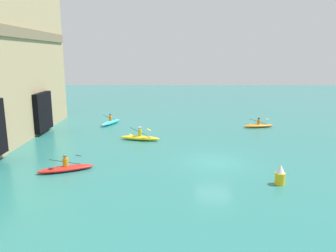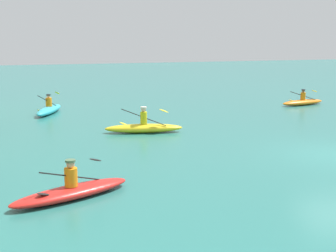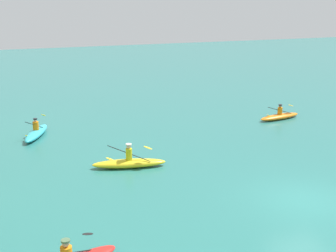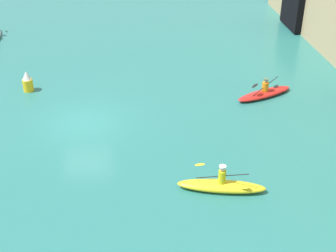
{
  "view_description": "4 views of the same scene",
  "coord_description": "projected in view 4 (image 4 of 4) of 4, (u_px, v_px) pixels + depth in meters",
  "views": [
    {
      "loc": [
        -21.93,
        3.25,
        7.38
      ],
      "look_at": [
        3.51,
        3.24,
        1.85
      ],
      "focal_mm": 35.0,
      "sensor_mm": 36.0,
      "label": 1
    },
    {
      "loc": [
        -14.19,
        11.1,
        4.38
      ],
      "look_at": [
        2.79,
        5.63,
        0.92
      ],
      "focal_mm": 50.0,
      "sensor_mm": 36.0,
      "label": 2
    },
    {
      "loc": [
        -14.5,
        11.3,
        8.14
      ],
      "look_at": [
        4.82,
        4.19,
        2.29
      ],
      "focal_mm": 50.0,
      "sensor_mm": 36.0,
      "label": 3
    },
    {
      "loc": [
        20.7,
        1.88,
        11.88
      ],
      "look_at": [
        2.0,
        4.04,
        0.7
      ],
      "focal_mm": 50.0,
      "sensor_mm": 36.0,
      "label": 4
    }
  ],
  "objects": [
    {
      "name": "kayak_yellow",
      "position": [
        221.0,
        185.0,
        18.77
      ],
      "size": [
        1.5,
        3.64,
        1.2
      ],
      "rotation": [
        0.0,
        0.0,
        1.36
      ],
      "color": "yellow",
      "rests_on": "ground"
    },
    {
      "name": "marker_buoy",
      "position": [
        27.0,
        82.0,
        26.38
      ],
      "size": [
        0.58,
        0.58,
        1.21
      ],
      "color": "yellow",
      "rests_on": "ground"
    },
    {
      "name": "kayak_red",
      "position": [
        264.0,
        93.0,
        25.94
      ],
      "size": [
        2.12,
        3.59,
        1.09
      ],
      "rotation": [
        0.0,
        0.0,
        1.96
      ],
      "color": "red",
      "rests_on": "ground"
    },
    {
      "name": "ground_plane",
      "position": [
        84.0,
        123.0,
        23.56
      ],
      "size": [
        120.0,
        120.0,
        0.0
      ],
      "primitive_type": "plane",
      "color": "#28706B"
    }
  ]
}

